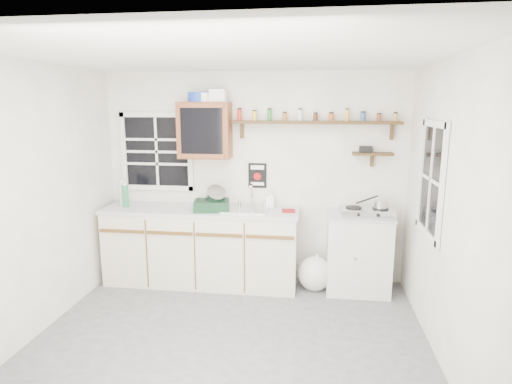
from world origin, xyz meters
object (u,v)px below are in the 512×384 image
main_cabinet (202,246)px  right_cabinet (358,252)px  dish_rack (213,202)px  hotplate (367,211)px  upper_cabinet (205,130)px  spice_shelf (314,122)px

main_cabinet → right_cabinet: size_ratio=2.54×
dish_rack → hotplate: size_ratio=0.74×
right_cabinet → dish_rack: size_ratio=2.06×
upper_cabinet → spice_shelf: size_ratio=0.34×
right_cabinet → hotplate: (0.07, -0.02, 0.49)m
dish_rack → hotplate: (1.74, 0.08, -0.07)m
dish_rack → hotplate: dish_rack is taller
upper_cabinet → hotplate: bearing=-4.2°
upper_cabinet → right_cabinet: bearing=-3.8°
dish_rack → main_cabinet: bearing=146.6°
upper_cabinet → main_cabinet: bearing=-103.7°
main_cabinet → dish_rack: dish_rack is taller
main_cabinet → dish_rack: (0.17, -0.07, 0.55)m
spice_shelf → dish_rack: 1.48m
right_cabinet → spice_shelf: spice_shelf is taller
upper_cabinet → spice_shelf: upper_cabinet is taller
main_cabinet → hotplate: hotplate is taller
right_cabinet → upper_cabinet: bearing=176.2°
right_cabinet → hotplate: 0.50m
upper_cabinet → spice_shelf: 1.27m
main_cabinet → upper_cabinet: bearing=76.3°
main_cabinet → spice_shelf: (1.30, 0.21, 1.47)m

